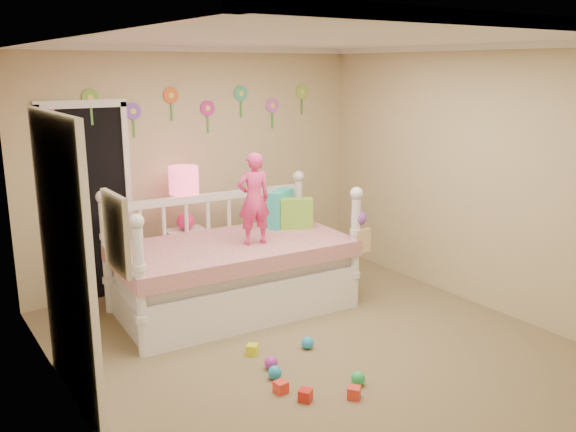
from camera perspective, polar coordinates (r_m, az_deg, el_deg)
floor at (r=5.42m, az=2.71°, el=-12.28°), size 4.00×4.50×0.01m
ceiling at (r=4.87m, az=3.07°, el=16.37°), size 4.00×4.50×0.01m
back_wall at (r=6.89m, az=-8.37°, el=4.64°), size 4.00×0.01×2.60m
left_wall at (r=4.15m, az=-19.92°, el=-2.15°), size 0.01×4.50×2.60m
right_wall at (r=6.36m, az=17.53°, el=3.39°), size 0.01×4.50×2.60m
crown_molding at (r=4.87m, az=3.06°, el=16.01°), size 4.00×4.50×0.06m
daybed at (r=6.04m, az=-5.25°, el=-3.09°), size 2.40×1.39×1.26m
pillow_turquoise at (r=6.54m, az=-0.72°, el=0.72°), size 0.40×0.32×0.39m
pillow_lime at (r=6.46m, az=0.78°, el=0.24°), size 0.36×0.27×0.32m
child at (r=5.84m, az=-3.23°, el=1.63°), size 0.36×0.27×0.90m
nightstand at (r=6.67m, az=-9.46°, el=-4.16°), size 0.43×0.34×0.69m
table_lamp at (r=6.47m, az=-9.74°, el=2.60°), size 0.31×0.31×0.69m
closet_doorway at (r=6.50m, az=-18.21°, el=1.16°), size 0.90×0.04×2.07m
flower_decals at (r=6.77m, az=-9.21°, el=9.91°), size 3.40×0.02×0.50m
mirror_closet at (r=4.51m, az=-20.12°, el=-4.24°), size 0.07×1.30×2.10m
wall_picture at (r=3.25m, az=-15.86°, el=-1.55°), size 0.05×0.34×0.42m
hanging_bag at (r=6.11m, az=6.73°, el=-1.58°), size 0.20×0.16×0.36m
toy_scatter at (r=4.96m, az=2.79°, el=-14.17°), size 0.89×1.35×0.11m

